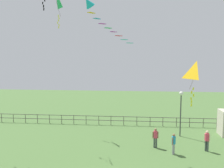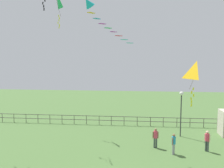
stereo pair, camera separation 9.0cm
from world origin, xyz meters
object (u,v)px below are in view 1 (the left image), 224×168
Objects in this scene: person_2 at (155,137)px; kite_2 at (56,1)px; streamer_kite at (92,7)px; kite_3 at (196,72)px; person_3 at (207,139)px; lamppost at (181,103)px; person_1 at (174,142)px.

kite_2 is at bearing 152.28° from person_2.
streamer_kite is at bearing -58.77° from kite_2.
kite_3 is 8.09m from streamer_kite.
person_2 is at bearing 174.48° from person_3.
kite_3 is (-1.34, -1.59, 5.14)m from person_3.
kite_2 reaches higher than lamppost.
person_3 is 5.54m from kite_3.
lamppost is 5.89m from kite_3.
lamppost is 4.43m from person_2.
kite_3 is 0.81× the size of streamer_kite.
person_2 is at bearing -128.43° from lamppost.
kite_3 is (2.45, -1.96, 5.16)m from person_2.
person_1 is at bearing -162.49° from person_3.
person_1 is 5.37m from kite_3.
lamppost is at bearing 90.27° from kite_3.
person_3 is 0.43× the size of streamer_kite.
person_3 is 12.69m from streamer_kite.
lamppost is at bearing 51.57° from person_2.
person_3 is at bearing 18.93° from streamer_kite.
kite_3 is (0.02, -5.02, 3.08)m from lamppost.
streamer_kite reaches higher than person_1.
kite_2 is (-13.05, 5.23, 11.47)m from person_3.
person_1 is 2.71m from person_3.
kite_3 is (11.71, -6.82, -6.33)m from kite_2.
person_1 is 0.41× the size of streamer_kite.
person_3 is 0.47× the size of kite_2.
person_3 is at bearing 49.84° from kite_3.
person_2 is (-1.21, 1.18, 0.01)m from person_1.
streamer_kite is (-8.18, -2.80, 9.30)m from person_3.
lamppost is 4.88m from person_1.
person_3 is 18.14m from kite_2.
kite_3 is at bearing -130.16° from person_3.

